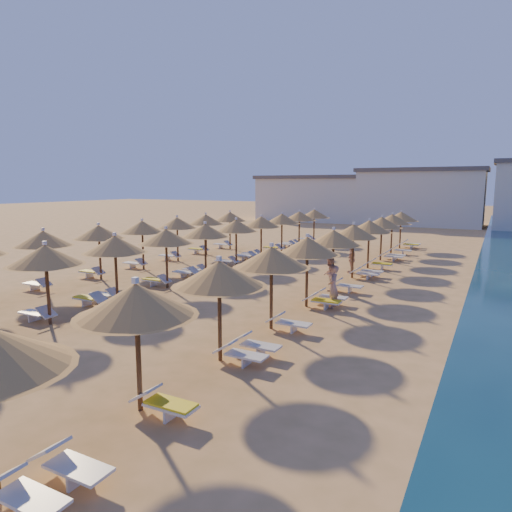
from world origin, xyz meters
The scene contains 9 objects.
ground centered at (0.00, 0.00, 0.00)m, with size 220.00×220.00×0.00m, color tan.
hotel_blocks centered at (3.43, 44.81, 3.70)m, with size 46.56×9.08×8.10m.
parasol_row_east centered at (4.02, 3.39, 2.58)m, with size 2.81×37.32×3.15m.
parasol_row_west centered at (-3.53, 3.39, 2.58)m, with size 2.81×37.32×3.15m.
parasol_row_inland centered at (-8.18, 3.39, 2.58)m, with size 2.81×23.52×3.15m.
loungers centered at (-1.27, 3.34, 0.34)m, with size 15.22×35.96×0.66m.
beachgoer_a centered at (5.08, 0.29, 0.91)m, with size 0.67×0.44×1.83m, color tan.
beachgoer_b centered at (3.90, 3.27, 0.85)m, with size 0.82×0.64×1.69m, color tan.
beachgoer_c centered at (3.56, 8.24, 0.83)m, with size 0.97×0.41×1.66m, color tan.
Camera 1 is at (11.06, -17.92, 5.19)m, focal length 32.00 mm.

